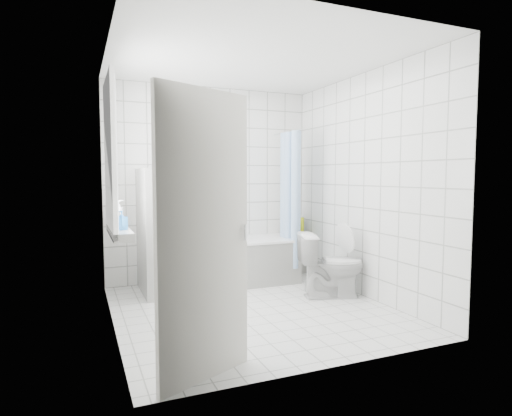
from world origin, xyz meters
name	(u,v)px	position (x,y,z in m)	size (l,w,h in m)	color
ground	(253,309)	(0.00, 0.00, 0.00)	(3.00, 3.00, 0.00)	white
ceiling	(253,59)	(0.00, 0.00, 2.60)	(3.00, 3.00, 0.00)	white
wall_back	(211,184)	(0.00, 1.50, 1.30)	(2.80, 0.02, 2.60)	white
wall_front	(332,192)	(0.00, -1.50, 1.30)	(2.80, 0.02, 2.60)	white
wall_left	(111,188)	(-1.40, 0.00, 1.30)	(0.02, 3.00, 2.60)	white
wall_right	(364,186)	(1.40, 0.00, 1.30)	(0.02, 3.00, 2.60)	white
window_left	(113,157)	(-1.35, 0.30, 1.60)	(0.01, 0.90, 1.40)	white
window_back	(219,136)	(0.10, 1.46, 1.95)	(0.50, 0.01, 0.50)	white
window_sill	(119,232)	(-1.31, 0.30, 0.86)	(0.18, 1.02, 0.08)	white
door	(205,237)	(-0.89, -1.31, 1.00)	(0.04, 0.80, 2.00)	silver
bathtub	(225,262)	(0.08, 1.12, 0.29)	(1.87, 0.77, 0.58)	white
partition_wall	(147,231)	(-0.92, 1.07, 0.75)	(0.15, 0.85, 1.50)	white
tiled_ledge	(297,254)	(1.27, 1.38, 0.28)	(0.40, 0.24, 0.55)	white
toilet	(331,265)	(1.03, 0.09, 0.38)	(0.42, 0.74, 0.75)	white
curtain_rod	(287,132)	(0.95, 1.10, 2.00)	(0.02, 0.02, 0.80)	silver
shower_curtain	(291,199)	(0.95, 0.97, 1.10)	(0.14, 0.48, 1.78)	#4683CE
tub_faucet	(224,217)	(0.18, 1.46, 0.85)	(0.18, 0.06, 0.06)	silver
sill_bottles	(120,217)	(-1.30, 0.32, 1.01)	(0.15, 0.42, 0.27)	silver
ledge_bottles	(298,227)	(1.27, 1.36, 0.67)	(0.20, 0.18, 0.27)	#1BA31C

